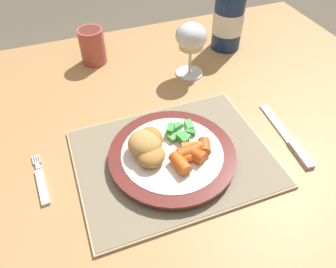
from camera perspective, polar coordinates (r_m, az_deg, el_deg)
name	(u,v)px	position (r m, az deg, el deg)	size (l,w,h in m)	color
dining_table	(154,165)	(0.74, -2.40, -5.35)	(1.27, 0.93, 0.74)	#AD7F4C
placemat	(174,158)	(0.62, 0.97, -4.19)	(0.36, 0.28, 0.01)	tan
dinner_plate	(172,155)	(0.61, 0.73, -3.75)	(0.24, 0.24, 0.02)	white
breaded_croquettes	(148,145)	(0.59, -3.55, -1.94)	(0.08, 0.11, 0.04)	#A87033
green_beans_pile	(181,133)	(0.63, 2.27, 0.21)	(0.06, 0.06, 0.02)	green
glazed_carrots	(192,154)	(0.59, 4.13, -3.42)	(0.09, 0.07, 0.02)	orange
fork	(41,182)	(0.63, -21.18, -7.87)	(0.02, 0.12, 0.01)	silver
table_knife	(289,140)	(0.70, 20.40, -0.91)	(0.03, 0.19, 0.01)	silver
wine_glass	(191,39)	(0.79, 4.04, 16.18)	(0.07, 0.07, 0.13)	silver
bottle	(229,12)	(0.92, 10.63, 20.12)	(0.08, 0.08, 0.28)	navy
drinking_cup	(92,45)	(0.88, -13.04, 14.81)	(0.06, 0.06, 0.09)	#B24C42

